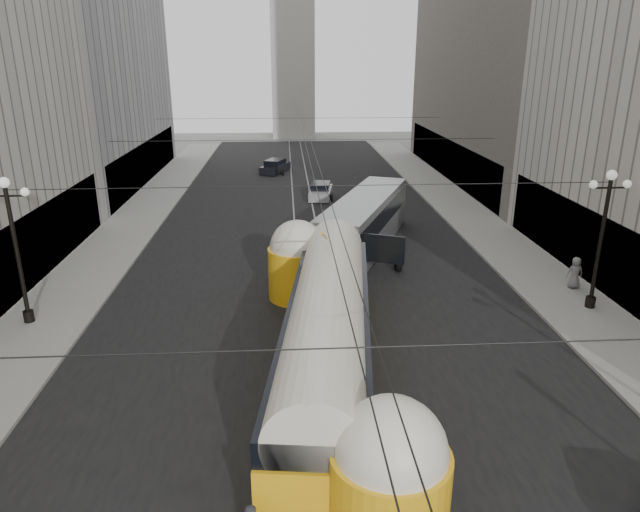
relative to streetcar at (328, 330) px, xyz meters
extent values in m
cube|color=black|center=(-0.08, 19.66, -1.91)|extent=(20.00, 85.00, 0.02)
cube|color=gray|center=(-12.08, 23.16, -1.84)|extent=(4.00, 72.00, 0.15)
cube|color=gray|center=(11.92, 23.16, -1.84)|extent=(4.00, 72.00, 0.15)
cube|color=gray|center=(-0.83, 19.66, -1.91)|extent=(0.12, 85.00, 0.04)
cube|color=gray|center=(0.67, 19.66, -1.91)|extent=(0.12, 85.00, 0.04)
cube|color=black|center=(-14.13, 11.16, 0.09)|extent=(0.10, 18.00, 3.60)
cube|color=#999999|center=(-20.08, 35.16, 12.09)|extent=(12.00, 28.00, 28.00)
cube|color=black|center=(-14.13, 35.16, 0.09)|extent=(0.10, 25.20, 3.60)
cube|color=black|center=(13.97, 9.16, 0.09)|extent=(0.10, 18.00, 3.60)
cube|color=black|center=(13.97, 35.16, 0.09)|extent=(0.10, 28.80, 3.60)
cube|color=#B2AFA8|center=(-0.08, 67.16, 10.09)|extent=(6.00, 6.00, 24.00)
cylinder|color=black|center=(-12.68, 5.16, 1.24)|extent=(0.18, 0.18, 6.00)
cylinder|color=black|center=(-12.68, 5.16, -1.51)|extent=(0.44, 0.44, 0.50)
cylinder|color=black|center=(-12.68, 5.16, 3.84)|extent=(1.60, 0.08, 0.08)
sphere|color=white|center=(-12.68, 5.16, 4.39)|extent=(0.44, 0.44, 0.44)
sphere|color=white|center=(-11.93, 5.16, 3.99)|extent=(0.36, 0.36, 0.36)
cylinder|color=black|center=(12.52, 5.16, 1.24)|extent=(0.18, 0.18, 6.00)
cylinder|color=black|center=(12.52, 5.16, -1.51)|extent=(0.44, 0.44, 0.50)
cylinder|color=black|center=(12.52, 5.16, 3.84)|extent=(1.60, 0.08, 0.08)
sphere|color=white|center=(12.52, 5.16, 4.39)|extent=(0.44, 0.44, 0.44)
sphere|color=white|center=(11.77, 5.16, 3.99)|extent=(0.36, 0.36, 0.36)
sphere|color=white|center=(13.27, 5.16, 3.99)|extent=(0.36, 0.36, 0.36)
cylinder|color=black|center=(-0.08, -8.84, 4.09)|extent=(25.00, 0.03, 0.03)
cylinder|color=black|center=(-0.08, 5.16, 4.09)|extent=(25.00, 0.03, 0.03)
cylinder|color=black|center=(-0.08, 19.16, 4.09)|extent=(25.00, 0.03, 0.03)
cylinder|color=black|center=(-0.08, 33.16, 4.09)|extent=(25.00, 0.03, 0.03)
cylinder|color=black|center=(-0.08, 23.16, 3.89)|extent=(0.03, 72.00, 0.03)
cylinder|color=black|center=(0.32, 23.16, 3.89)|extent=(0.03, 72.00, 0.03)
cube|color=#F7B015|center=(0.00, 0.00, -0.77)|extent=(4.62, 15.47, 1.85)
cube|color=black|center=(0.00, 0.00, -1.64)|extent=(4.57, 15.02, 0.33)
cube|color=black|center=(0.00, 0.00, 0.43)|extent=(4.62, 15.25, 0.93)
cylinder|color=silver|center=(0.00, 0.00, 0.75)|extent=(4.27, 15.20, 2.50)
cylinder|color=#F7B015|center=(0.89, -7.47, -0.66)|extent=(2.83, 2.83, 2.50)
sphere|color=silver|center=(0.89, -7.47, 0.64)|extent=(2.61, 2.61, 2.61)
cylinder|color=#F7B015|center=(-0.89, 7.47, -0.66)|extent=(2.83, 2.83, 2.50)
sphere|color=silver|center=(-0.89, 7.47, 0.64)|extent=(2.61, 2.61, 2.61)
cube|color=gray|center=(3.34, 14.92, -0.31)|extent=(7.10, 12.52, 3.11)
cube|color=black|center=(3.34, 14.92, 0.21)|extent=(6.96, 12.12, 1.14)
cube|color=black|center=(3.34, 8.74, 0.06)|extent=(2.25, 0.99, 1.45)
cylinder|color=black|center=(2.04, 10.75, -1.40)|extent=(0.30, 1.04, 1.04)
cylinder|color=black|center=(4.64, 10.75, -1.40)|extent=(0.30, 1.04, 1.04)
cylinder|color=black|center=(2.04, 19.10, -1.40)|extent=(0.30, 1.04, 1.04)
cylinder|color=black|center=(4.64, 19.10, -1.40)|extent=(0.30, 1.04, 1.04)
cube|color=#BDBDBD|center=(1.49, 28.09, -1.48)|extent=(2.23, 4.25, 0.72)
cube|color=black|center=(1.49, 28.09, -0.98)|extent=(1.77, 2.41, 0.68)
cylinder|color=black|center=(0.74, 26.72, -1.63)|extent=(0.22, 0.58, 0.58)
cylinder|color=black|center=(2.24, 26.72, -1.63)|extent=(0.22, 0.58, 0.58)
cylinder|color=black|center=(0.74, 29.47, -1.63)|extent=(0.22, 0.58, 0.58)
cylinder|color=black|center=(2.24, 29.47, -1.63)|extent=(0.22, 0.58, 0.58)
cube|color=black|center=(-2.43, 39.41, -1.47)|extent=(3.17, 4.56, 0.75)
cube|color=black|center=(-2.43, 39.41, -0.94)|extent=(2.28, 2.72, 0.71)
cylinder|color=black|center=(-3.21, 37.98, -1.61)|extent=(0.22, 0.60, 0.60)
cylinder|color=black|center=(-1.65, 37.98, -1.61)|extent=(0.22, 0.60, 0.60)
cylinder|color=black|center=(-3.21, 40.85, -1.61)|extent=(0.22, 0.60, 0.60)
cylinder|color=black|center=(-1.65, 40.85, -1.61)|extent=(0.22, 0.60, 0.60)
imported|color=slate|center=(12.87, 7.48, -0.96)|extent=(0.82, 0.55, 1.60)
camera|label=1|loc=(-1.38, -18.11, 9.13)|focal=32.00mm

